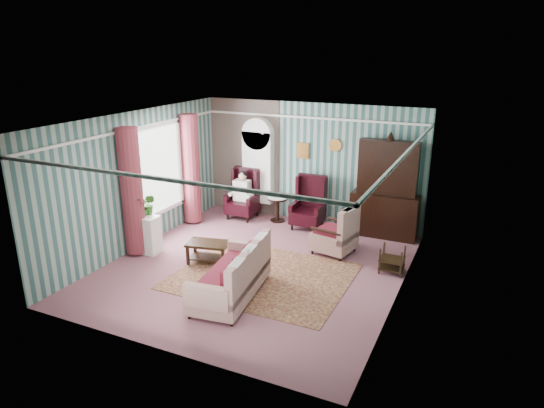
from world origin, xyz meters
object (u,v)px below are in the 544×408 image
at_px(sofa, 230,268).
at_px(floral_armchair, 334,230).
at_px(coffee_table, 209,253).
at_px(nest_table, 392,259).
at_px(plant_stand, 146,234).
at_px(round_side_table, 278,209).
at_px(seated_woman, 242,195).
at_px(wingback_left, 242,194).
at_px(bookcase, 258,172).
at_px(dresser_hutch, 386,186).
at_px(wingback_right, 308,203).

height_order(sofa, floral_armchair, sofa).
distance_m(floral_armchair, coffee_table, 2.63).
distance_m(nest_table, plant_stand, 5.02).
bearing_deg(round_side_table, plant_stand, -120.38).
bearing_deg(seated_woman, round_side_table, 9.46).
distance_m(wingback_left, plant_stand, 2.87).
bearing_deg(plant_stand, nest_table, 13.84).
bearing_deg(wingback_left, coffee_table, -76.12).
xyz_separation_m(bookcase, nest_table, (3.82, -1.94, -0.85)).
bearing_deg(nest_table, round_side_table, 151.80).
bearing_deg(bookcase, round_side_table, -20.27).
bearing_deg(dresser_hutch, floral_armchair, -117.87).
bearing_deg(bookcase, seated_woman, -122.66).
bearing_deg(nest_table, dresser_hutch, 107.39).
bearing_deg(nest_table, coffee_table, -161.96).
height_order(nest_table, coffee_table, nest_table).
relative_size(wingback_left, round_side_table, 2.08).
xyz_separation_m(wingback_left, coffee_table, (0.66, -2.66, -0.41)).
relative_size(wingback_right, coffee_table, 1.50).
bearing_deg(dresser_hutch, wingback_right, -171.23).
relative_size(dresser_hutch, coffee_table, 2.84).
distance_m(wingback_right, round_side_table, 0.92).
bearing_deg(nest_table, bookcase, 153.08).
bearing_deg(dresser_hutch, sofa, -114.09).
xyz_separation_m(plant_stand, floral_armchair, (3.57, 1.64, 0.10)).
height_order(bookcase, round_side_table, bookcase).
relative_size(bookcase, plant_stand, 2.80).
bearing_deg(plant_stand, coffee_table, 3.49).
bearing_deg(wingback_right, seated_woman, 180.00).
bearing_deg(coffee_table, round_side_table, 85.07).
bearing_deg(round_side_table, sofa, -77.69).
distance_m(seated_woman, nest_table, 4.37).
xyz_separation_m(dresser_hutch, round_side_table, (-2.60, -0.12, -0.88)).
height_order(seated_woman, round_side_table, seated_woman).
height_order(round_side_table, plant_stand, plant_stand).
height_order(wingback_left, seated_woman, wingback_left).
bearing_deg(round_side_table, coffee_table, -94.93).
xyz_separation_m(plant_stand, coffee_table, (1.46, 0.09, -0.18)).
distance_m(wingback_left, nest_table, 4.37).
relative_size(round_side_table, coffee_table, 0.72).
relative_size(wingback_left, coffee_table, 1.50).
bearing_deg(coffee_table, floral_armchair, 36.24).
xyz_separation_m(bookcase, floral_armchair, (2.52, -1.50, -0.62)).
height_order(bookcase, nest_table, bookcase).
height_order(nest_table, sofa, sofa).
xyz_separation_m(seated_woman, plant_stand, (-0.80, -2.75, -0.19)).
height_order(wingback_right, coffee_table, wingback_right).
distance_m(wingback_left, wingback_right, 1.75).
xyz_separation_m(wingback_right, seated_woman, (-1.75, 0.00, -0.04)).
xyz_separation_m(seated_woman, coffee_table, (0.66, -2.66, -0.37)).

